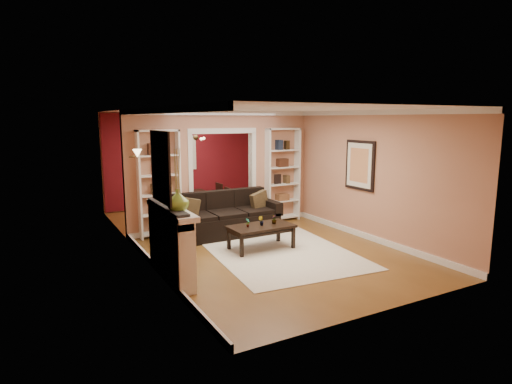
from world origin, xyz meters
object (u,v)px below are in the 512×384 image
coffee_table (261,237)px  dining_table (197,205)px  sofa (225,214)px  bookshelf_right (282,175)px  bookshelf_left (159,184)px  fireplace (172,243)px

coffee_table → dining_table: dining_table is taller
coffee_table → dining_table: (-0.04, 3.36, 0.05)m
sofa → coffee_table: sofa is taller
bookshelf_right → coffee_table: bearing=-131.4°
coffee_table → bookshelf_right: (1.64, 1.86, 0.91)m
coffee_table → dining_table: bearing=89.0°
bookshelf_left → sofa: bearing=-24.6°
sofa → fireplace: bearing=-132.9°
sofa → dining_table: size_ratio=1.46×
sofa → bookshelf_left: bearing=155.4°
coffee_table → bookshelf_left: (-1.46, 1.86, 0.91)m
bookshelf_right → dining_table: (-1.68, 1.51, -0.86)m
fireplace → bookshelf_right: bearing=34.8°
bookshelf_right → fireplace: (-3.64, -2.53, -0.57)m
sofa → coffee_table: 1.31m
coffee_table → fireplace: size_ratio=0.74×
fireplace → coffee_table: bearing=18.6°
bookshelf_right → fireplace: size_ratio=1.35×
sofa → bookshelf_left: 1.55m
sofa → bookshelf_right: size_ratio=1.04×
coffee_table → bookshelf_right: bearing=46.9°
bookshelf_left → dining_table: (1.42, 1.51, -0.86)m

